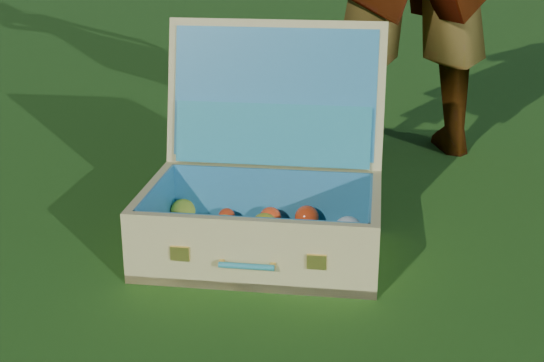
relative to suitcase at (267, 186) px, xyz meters
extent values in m
plane|color=#215114|center=(-0.17, -0.25, -0.14)|extent=(60.00, 60.00, 0.00)
cube|color=#D5C373|center=(0.01, -0.07, -0.13)|extent=(0.59, 0.46, 0.02)
cube|color=#D5C373|center=(0.05, -0.24, -0.06)|extent=(0.52, 0.13, 0.16)
cube|color=#D5C373|center=(-0.02, 0.09, -0.06)|extent=(0.52, 0.13, 0.16)
cube|color=#D5C373|center=(-0.24, -0.13, -0.06)|extent=(0.09, 0.31, 0.16)
cube|color=#D5C373|center=(0.26, -0.02, -0.06)|extent=(0.09, 0.31, 0.16)
cube|color=teal|center=(0.01, -0.07, -0.12)|extent=(0.54, 0.41, 0.01)
cube|color=teal|center=(0.05, -0.22, -0.05)|extent=(0.48, 0.11, 0.14)
cube|color=teal|center=(-0.02, 0.08, -0.05)|extent=(0.48, 0.11, 0.14)
cube|color=teal|center=(-0.22, -0.13, -0.05)|extent=(0.07, 0.31, 0.14)
cube|color=teal|center=(0.25, -0.02, -0.05)|extent=(0.07, 0.31, 0.14)
cube|color=#D5C373|center=(-0.04, 0.15, 0.18)|extent=(0.54, 0.23, 0.35)
cube|color=teal|center=(-0.03, 0.14, 0.19)|extent=(0.49, 0.19, 0.30)
cube|color=teal|center=(-0.03, 0.11, 0.09)|extent=(0.47, 0.15, 0.15)
cube|color=#F2C659|center=(-0.09, -0.28, -0.06)|extent=(0.04, 0.02, 0.03)
cube|color=#F2C659|center=(0.19, -0.22, -0.06)|extent=(0.04, 0.02, 0.03)
cylinder|color=teal|center=(0.05, -0.26, -0.08)|extent=(0.11, 0.04, 0.01)
cube|color=#F2C659|center=(0.00, -0.27, -0.08)|extent=(0.01, 0.02, 0.01)
cube|color=#F2C659|center=(0.10, -0.24, -0.08)|extent=(0.01, 0.02, 0.01)
sphere|color=#101552|center=(-0.16, -0.23, -0.09)|extent=(0.06, 0.06, 0.06)
sphere|color=silver|center=(-0.06, -0.20, -0.08)|extent=(0.07, 0.07, 0.07)
sphere|color=#101552|center=(0.05, -0.18, -0.09)|extent=(0.05, 0.05, 0.05)
sphere|color=gold|center=(0.13, -0.16, -0.09)|extent=(0.06, 0.06, 0.06)
sphere|color=gold|center=(0.23, -0.13, -0.09)|extent=(0.06, 0.06, 0.06)
sphere|color=#CFB692|center=(-0.18, -0.15, -0.09)|extent=(0.05, 0.05, 0.05)
sphere|color=#BC300F|center=(-0.08, -0.14, -0.10)|extent=(0.04, 0.04, 0.04)
sphere|color=gold|center=(0.03, -0.10, -0.09)|extent=(0.06, 0.06, 0.06)
sphere|color=#A89A16|center=(0.12, -0.08, -0.09)|extent=(0.06, 0.06, 0.06)
sphere|color=#CFB692|center=(0.21, -0.06, -0.08)|extent=(0.08, 0.08, 0.08)
sphere|color=silver|center=(-0.19, -0.08, -0.09)|extent=(0.05, 0.05, 0.05)
sphere|color=gold|center=(-0.09, -0.05, -0.09)|extent=(0.05, 0.05, 0.05)
sphere|color=#A89A16|center=(0.01, -0.04, -0.08)|extent=(0.07, 0.07, 0.07)
sphere|color=#FB4315|center=(0.10, -0.01, -0.09)|extent=(0.05, 0.05, 0.05)
sphere|color=silver|center=(0.19, 0.00, -0.08)|extent=(0.07, 0.07, 0.07)
sphere|color=gold|center=(-0.22, -0.01, -0.09)|extent=(0.06, 0.06, 0.06)
sphere|color=#BC300F|center=(-0.11, 0.02, -0.10)|extent=(0.04, 0.04, 0.04)
sphere|color=#FB4315|center=(-0.01, 0.03, -0.09)|extent=(0.05, 0.05, 0.05)
sphere|color=#FB4315|center=(0.08, 0.06, -0.09)|extent=(0.06, 0.06, 0.06)
camera|label=1|loc=(0.59, -1.54, 0.59)|focal=50.00mm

